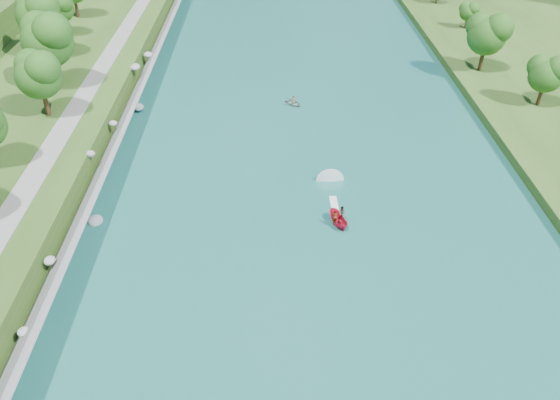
{
  "coord_description": "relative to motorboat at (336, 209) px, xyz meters",
  "views": [
    {
      "loc": [
        -4.83,
        -38.07,
        38.76
      ],
      "look_at": [
        -3.61,
        12.26,
        2.5
      ],
      "focal_mm": 35.0,
      "sensor_mm": 36.0,
      "label": 1
    }
  ],
  "objects": [
    {
      "name": "ground",
      "position": [
        -2.98,
        -12.77,
        -0.69
      ],
      "size": [
        260.0,
        260.0,
        0.0
      ],
      "primitive_type": "plane",
      "color": "#2D5119",
      "rests_on": "ground"
    },
    {
      "name": "river_water",
      "position": [
        -2.98,
        7.23,
        -0.64
      ],
      "size": [
        55.0,
        240.0,
        0.1
      ],
      "primitive_type": "cube",
      "color": "#17594C",
      "rests_on": "ground"
    },
    {
      "name": "riprap_bank",
      "position": [
        -28.83,
        6.78,
        1.11
      ],
      "size": [
        4.34,
        236.0,
        4.41
      ],
      "color": "slate",
      "rests_on": "ground"
    },
    {
      "name": "motorboat",
      "position": [
        0.0,
        0.0,
        0.0
      ],
      "size": [
        3.6,
        18.69,
        2.08
      ],
      "rotation": [
        0.0,
        0.0,
        3.46
      ],
      "color": "red",
      "rests_on": "river_water"
    },
    {
      "name": "raft",
      "position": [
        -3.74,
        29.02,
        -0.23
      ],
      "size": [
        3.73,
        3.86,
        1.47
      ],
      "rotation": [
        0.0,
        0.0,
        0.69
      ],
      "color": "gray",
      "rests_on": "river_water"
    },
    {
      "name": "riverside_path",
      "position": [
        -35.48,
        7.23,
        2.86
      ],
      "size": [
        3.0,
        200.0,
        0.1
      ],
      "primitive_type": "cube",
      "color": "gray",
      "rests_on": "berm_west"
    }
  ]
}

